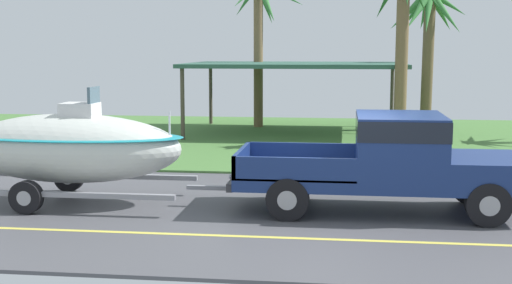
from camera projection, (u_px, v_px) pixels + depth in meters
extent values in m
cube|color=#4C4C51|center=(337.00, 216.00, 13.27)|extent=(36.00, 8.00, 0.06)
cube|color=#477538|center=(341.00, 140.00, 24.08)|extent=(36.00, 14.00, 0.11)
cube|color=#DBCC4C|center=(336.00, 239.00, 11.50)|extent=(34.20, 0.12, 0.01)
cube|color=navy|center=(379.00, 180.00, 13.43)|extent=(5.47, 2.07, 0.22)
cube|color=navy|center=(484.00, 167.00, 13.14)|extent=(1.53, 2.07, 0.38)
cube|color=navy|center=(400.00, 145.00, 13.28)|extent=(1.64, 2.07, 1.17)
cube|color=black|center=(400.00, 126.00, 13.24)|extent=(1.66, 2.09, 0.38)
cube|color=#112047|center=(297.00, 171.00, 13.61)|extent=(2.30, 2.07, 0.04)
cube|color=navy|center=(301.00, 153.00, 14.56)|extent=(2.30, 0.08, 0.45)
cube|color=navy|center=(294.00, 170.00, 12.60)|extent=(2.30, 0.08, 0.45)
cube|color=navy|center=(242.00, 160.00, 13.72)|extent=(0.08, 2.07, 0.45)
cube|color=#333338|center=(237.00, 179.00, 13.78)|extent=(0.12, 1.87, 0.16)
sphere|color=#B2B2B7|center=(231.00, 177.00, 13.79)|extent=(0.10, 0.10, 0.10)
cylinder|color=black|center=(470.00, 184.00, 14.13)|extent=(0.80, 0.28, 0.80)
cylinder|color=#9E9EA3|center=(470.00, 184.00, 14.13)|extent=(0.36, 0.29, 0.36)
cylinder|color=black|center=(488.00, 204.00, 12.31)|extent=(0.80, 0.28, 0.80)
cylinder|color=#9E9EA3|center=(488.00, 204.00, 12.31)|extent=(0.36, 0.29, 0.36)
cylinder|color=black|center=(295.00, 180.00, 14.58)|extent=(0.80, 0.28, 0.80)
cylinder|color=#9E9EA3|center=(295.00, 180.00, 14.58)|extent=(0.36, 0.29, 0.36)
cylinder|color=black|center=(288.00, 199.00, 12.76)|extent=(0.80, 0.28, 0.80)
cylinder|color=#9E9EA3|center=(288.00, 199.00, 12.76)|extent=(0.36, 0.29, 0.36)
cube|color=gray|center=(209.00, 188.00, 13.88)|extent=(0.90, 0.10, 0.08)
cube|color=gray|center=(89.00, 176.00, 15.21)|extent=(4.87, 0.12, 0.10)
cube|color=gray|center=(52.00, 194.00, 13.27)|extent=(4.87, 0.12, 0.10)
cylinder|color=black|center=(69.00, 177.00, 15.34)|extent=(0.64, 0.22, 0.64)
cylinder|color=#9E9EA3|center=(69.00, 177.00, 15.34)|extent=(0.29, 0.23, 0.29)
cylinder|color=black|center=(26.00, 197.00, 13.28)|extent=(0.64, 0.22, 0.64)
cylinder|color=#9E9EA3|center=(26.00, 197.00, 13.28)|extent=(0.29, 0.23, 0.29)
ellipsoid|color=silver|center=(70.00, 148.00, 14.14)|extent=(4.66, 1.88, 1.41)
ellipsoid|color=teal|center=(70.00, 136.00, 14.11)|extent=(4.75, 1.92, 0.12)
cube|color=silver|center=(80.00, 119.00, 14.03)|extent=(0.70, 0.60, 0.65)
cube|color=slate|center=(94.00, 96.00, 13.93)|extent=(0.06, 0.56, 0.36)
cylinder|color=silver|center=(170.00, 124.00, 13.81)|extent=(0.04, 0.04, 0.50)
cylinder|color=#4C4238|center=(392.00, 97.00, 27.60)|extent=(0.14, 0.14, 2.49)
cylinder|color=#4C4238|center=(402.00, 107.00, 22.64)|extent=(0.14, 0.14, 2.49)
cylinder|color=#4C4238|center=(211.00, 95.00, 28.53)|extent=(0.14, 0.14, 2.49)
cylinder|color=#4C4238|center=(183.00, 105.00, 23.56)|extent=(0.14, 0.14, 2.49)
cube|color=#2D5647|center=(296.00, 65.00, 25.41)|extent=(7.88, 5.55, 0.14)
cylinder|color=brown|center=(402.00, 57.00, 22.03)|extent=(0.40, 0.64, 5.78)
cylinder|color=brown|center=(258.00, 56.00, 27.19)|extent=(0.37, 0.40, 5.70)
cone|color=#387A38|center=(265.00, 4.00, 27.41)|extent=(0.88, 1.49, 1.76)
cone|color=#387A38|center=(266.00, 2.00, 26.33)|extent=(1.26, 1.57, 1.82)
cylinder|color=brown|center=(428.00, 62.00, 26.39)|extent=(0.43, 0.78, 5.28)
cone|color=#387A38|center=(448.00, 4.00, 25.98)|extent=(1.53, 0.39, 1.14)
cone|color=#387A38|center=(440.00, 12.00, 26.46)|extent=(1.39, 1.27, 1.65)
cone|color=#387A38|center=(425.00, 11.00, 26.81)|extent=(0.58, 1.68, 1.62)
cone|color=#387A38|center=(414.00, 12.00, 26.77)|extent=(1.38, 1.54, 1.64)
cone|color=#387A38|center=(410.00, 11.00, 26.34)|extent=(1.78, 0.70, 1.67)
cone|color=#387A38|center=(419.00, 10.00, 25.51)|extent=(1.44, 1.84, 1.73)
cone|color=#387A38|center=(428.00, 12.00, 25.53)|extent=(0.67, 1.64, 1.78)
cone|color=#387A38|center=(445.00, 12.00, 25.53)|extent=(1.43, 1.56, 1.79)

